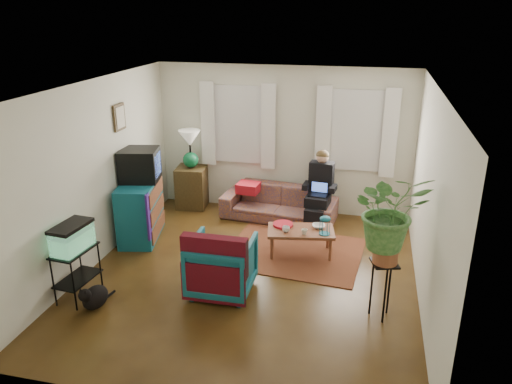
% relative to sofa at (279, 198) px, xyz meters
% --- Properties ---
extents(floor, '(4.50, 5.00, 0.01)m').
position_rel_sofa_xyz_m(floor, '(-0.03, -2.05, -0.39)').
color(floor, '#4F2B14').
rests_on(floor, ground).
extents(ceiling, '(4.50, 5.00, 0.01)m').
position_rel_sofa_xyz_m(ceiling, '(-0.03, -2.05, 2.21)').
color(ceiling, white).
rests_on(ceiling, wall_back).
extents(wall_back, '(4.50, 0.01, 2.60)m').
position_rel_sofa_xyz_m(wall_back, '(-0.03, 0.45, 0.91)').
color(wall_back, silver).
rests_on(wall_back, floor).
extents(wall_front, '(4.50, 0.01, 2.60)m').
position_rel_sofa_xyz_m(wall_front, '(-0.03, -4.55, 0.91)').
color(wall_front, silver).
rests_on(wall_front, floor).
extents(wall_left, '(0.01, 5.00, 2.60)m').
position_rel_sofa_xyz_m(wall_left, '(-2.28, -2.05, 0.91)').
color(wall_left, silver).
rests_on(wall_left, floor).
extents(wall_right, '(0.01, 5.00, 2.60)m').
position_rel_sofa_xyz_m(wall_right, '(2.22, -2.05, 0.91)').
color(wall_right, silver).
rests_on(wall_right, floor).
extents(window_left, '(1.08, 0.04, 1.38)m').
position_rel_sofa_xyz_m(window_left, '(-0.83, 0.43, 1.16)').
color(window_left, white).
rests_on(window_left, wall_back).
extents(window_right, '(1.08, 0.04, 1.38)m').
position_rel_sofa_xyz_m(window_right, '(1.22, 0.43, 1.16)').
color(window_right, white).
rests_on(window_right, wall_back).
extents(curtains_left, '(1.36, 0.06, 1.50)m').
position_rel_sofa_xyz_m(curtains_left, '(-0.83, 0.35, 1.16)').
color(curtains_left, white).
rests_on(curtains_left, wall_back).
extents(curtains_right, '(1.36, 0.06, 1.50)m').
position_rel_sofa_xyz_m(curtains_right, '(1.22, 0.35, 1.16)').
color(curtains_right, white).
rests_on(curtains_right, wall_back).
extents(picture_frame, '(0.04, 0.32, 0.40)m').
position_rel_sofa_xyz_m(picture_frame, '(-2.24, -1.20, 1.56)').
color(picture_frame, '#3D2616').
rests_on(picture_frame, wall_left).
extents(area_rug, '(2.14, 1.77, 0.01)m').
position_rel_sofa_xyz_m(area_rug, '(0.47, -1.23, -0.38)').
color(area_rug, maroon).
rests_on(area_rug, floor).
extents(sofa, '(2.04, 0.97, 0.77)m').
position_rel_sofa_xyz_m(sofa, '(0.00, 0.00, 0.00)').
color(sofa, brown).
rests_on(sofa, floor).
extents(seated_person, '(0.55, 0.65, 1.17)m').
position_rel_sofa_xyz_m(seated_person, '(0.71, -0.07, 0.20)').
color(seated_person, black).
rests_on(seated_person, sofa).
extents(side_table, '(0.57, 0.57, 0.76)m').
position_rel_sofa_xyz_m(side_table, '(-1.68, 0.20, -0.00)').
color(side_table, '#381E15').
rests_on(side_table, floor).
extents(table_lamp, '(0.43, 0.43, 0.70)m').
position_rel_sofa_xyz_m(table_lamp, '(-1.68, 0.20, 0.71)').
color(table_lamp, white).
rests_on(table_lamp, side_table).
extents(dresser, '(0.73, 1.14, 0.95)m').
position_rel_sofa_xyz_m(dresser, '(-2.02, -1.25, 0.09)').
color(dresser, '#11576B').
rests_on(dresser, floor).
extents(crt_tv, '(0.67, 0.63, 0.50)m').
position_rel_sofa_xyz_m(crt_tv, '(-2.02, -1.14, 0.81)').
color(crt_tv, black).
rests_on(crt_tv, dresser).
extents(aquarium_stand, '(0.40, 0.64, 0.68)m').
position_rel_sofa_xyz_m(aquarium_stand, '(-2.03, -3.07, -0.05)').
color(aquarium_stand, black).
rests_on(aquarium_stand, floor).
extents(aquarium, '(0.35, 0.58, 0.36)m').
position_rel_sofa_xyz_m(aquarium, '(-2.03, -3.07, 0.47)').
color(aquarium, '#7FD899').
rests_on(aquarium, aquarium_stand).
extents(black_cat, '(0.34, 0.46, 0.35)m').
position_rel_sofa_xyz_m(black_cat, '(-1.70, -3.24, -0.21)').
color(black_cat, black).
rests_on(black_cat, floor).
extents(armchair, '(0.81, 0.76, 0.82)m').
position_rel_sofa_xyz_m(armchair, '(-0.28, -2.50, 0.02)').
color(armchair, '#126471').
rests_on(armchair, floor).
extents(serape_throw, '(0.83, 0.20, 0.68)m').
position_rel_sofa_xyz_m(serape_throw, '(-0.28, -2.82, 0.20)').
color(serape_throw, '#9E0A0A').
rests_on(serape_throw, armchair).
extents(coffee_table, '(1.06, 0.70, 0.41)m').
position_rel_sofa_xyz_m(coffee_table, '(0.57, -1.25, -0.18)').
color(coffee_table, brown).
rests_on(coffee_table, floor).
extents(cup_a, '(0.13, 0.13, 0.09)m').
position_rel_sofa_xyz_m(cup_a, '(0.36, -1.38, 0.06)').
color(cup_a, white).
rests_on(cup_a, coffee_table).
extents(cup_b, '(0.10, 0.10, 0.08)m').
position_rel_sofa_xyz_m(cup_b, '(0.64, -1.40, 0.06)').
color(cup_b, beige).
rests_on(cup_b, coffee_table).
extents(bowl, '(0.22, 0.22, 0.05)m').
position_rel_sofa_xyz_m(bowl, '(0.81, -1.11, 0.04)').
color(bowl, white).
rests_on(bowl, coffee_table).
extents(snack_tray, '(0.35, 0.35, 0.04)m').
position_rel_sofa_xyz_m(snack_tray, '(0.28, -1.17, 0.04)').
color(snack_tray, '#B21414').
rests_on(snack_tray, coffee_table).
extents(birdcage, '(0.19, 0.19, 0.28)m').
position_rel_sofa_xyz_m(birdcage, '(0.92, -1.32, 0.16)').
color(birdcage, '#115B6B').
rests_on(birdcage, coffee_table).
extents(plant_stand, '(0.39, 0.39, 0.74)m').
position_rel_sofa_xyz_m(plant_stand, '(1.74, -2.63, -0.02)').
color(plant_stand, black).
rests_on(plant_stand, floor).
extents(potted_plant, '(1.01, 0.93, 0.93)m').
position_rel_sofa_xyz_m(potted_plant, '(1.74, -2.63, 0.86)').
color(potted_plant, '#599947').
rests_on(potted_plant, plant_stand).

